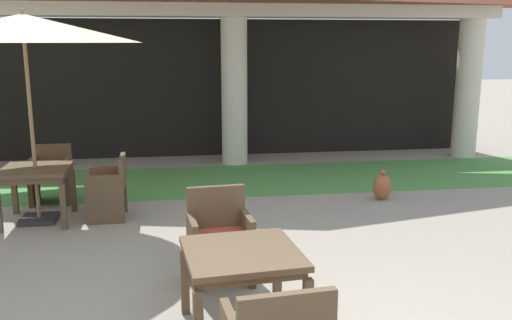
{
  "coord_description": "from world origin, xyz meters",
  "views": [
    {
      "loc": [
        -1.12,
        -3.13,
        2.34
      ],
      "look_at": [
        -0.21,
        3.15,
        0.99
      ],
      "focal_mm": 38.81,
      "sensor_mm": 36.0,
      "label": 1
    }
  ],
  "objects_px": {
    "patio_umbrella_mid_left": "(23,29)",
    "terracotta_urn": "(382,187)",
    "patio_table_near_foreground": "(242,261)",
    "patio_chair_mid_left_north": "(51,175)",
    "patio_table_mid_left": "(36,176)",
    "patio_chair_near_foreground_north": "(220,240)",
    "patio_chair_mid_left_east": "(109,188)"
  },
  "relations": [
    {
      "from": "patio_table_near_foreground",
      "to": "patio_chair_near_foreground_north",
      "type": "height_order",
      "value": "patio_chair_near_foreground_north"
    },
    {
      "from": "patio_chair_mid_left_north",
      "to": "terracotta_urn",
      "type": "distance_m",
      "value": 4.96
    },
    {
      "from": "patio_table_near_foreground",
      "to": "patio_chair_near_foreground_north",
      "type": "bearing_deg",
      "value": 95.64
    },
    {
      "from": "patio_chair_near_foreground_north",
      "to": "patio_umbrella_mid_left",
      "type": "height_order",
      "value": "patio_umbrella_mid_left"
    },
    {
      "from": "patio_chair_near_foreground_north",
      "to": "patio_umbrella_mid_left",
      "type": "xyz_separation_m",
      "value": [
        -2.24,
        2.21,
        2.07
      ]
    },
    {
      "from": "terracotta_urn",
      "to": "patio_chair_near_foreground_north",
      "type": "bearing_deg",
      "value": -136.19
    },
    {
      "from": "patio_table_near_foreground",
      "to": "terracotta_urn",
      "type": "height_order",
      "value": "patio_table_near_foreground"
    },
    {
      "from": "patio_table_near_foreground",
      "to": "patio_chair_mid_left_north",
      "type": "relative_size",
      "value": 1.18
    },
    {
      "from": "patio_chair_near_foreground_north",
      "to": "patio_table_mid_left",
      "type": "distance_m",
      "value": 3.15
    },
    {
      "from": "patio_table_near_foreground",
      "to": "patio_chair_mid_left_north",
      "type": "height_order",
      "value": "patio_chair_mid_left_north"
    },
    {
      "from": "patio_table_near_foreground",
      "to": "patio_table_mid_left",
      "type": "xyz_separation_m",
      "value": [
        -2.34,
        3.24,
        0.02
      ]
    },
    {
      "from": "patio_chair_mid_left_east",
      "to": "patio_chair_mid_left_north",
      "type": "relative_size",
      "value": 1.01
    },
    {
      "from": "patio_table_near_foreground",
      "to": "terracotta_urn",
      "type": "xyz_separation_m",
      "value": [
        2.57,
        3.58,
        -0.41
      ]
    },
    {
      "from": "patio_table_mid_left",
      "to": "patio_umbrella_mid_left",
      "type": "distance_m",
      "value": 1.87
    },
    {
      "from": "patio_table_near_foreground",
      "to": "terracotta_urn",
      "type": "bearing_deg",
      "value": 54.39
    },
    {
      "from": "patio_chair_mid_left_north",
      "to": "patio_umbrella_mid_left",
      "type": "bearing_deg",
      "value": 90.0
    },
    {
      "from": "patio_chair_mid_left_east",
      "to": "terracotta_urn",
      "type": "relative_size",
      "value": 1.82
    },
    {
      "from": "patio_chair_near_foreground_north",
      "to": "terracotta_urn",
      "type": "xyz_separation_m",
      "value": [
        2.67,
        2.56,
        -0.23
      ]
    },
    {
      "from": "patio_chair_mid_left_east",
      "to": "terracotta_urn",
      "type": "xyz_separation_m",
      "value": [
        3.98,
        0.33,
        -0.21
      ]
    },
    {
      "from": "patio_umbrella_mid_left",
      "to": "patio_chair_mid_left_north",
      "type": "xyz_separation_m",
      "value": [
        -0.01,
        0.92,
        -2.09
      ]
    },
    {
      "from": "patio_chair_near_foreground_north",
      "to": "patio_chair_mid_left_east",
      "type": "bearing_deg",
      "value": -65.03
    },
    {
      "from": "patio_chair_mid_left_north",
      "to": "terracotta_urn",
      "type": "relative_size",
      "value": 1.8
    },
    {
      "from": "patio_chair_mid_left_east",
      "to": "terracotta_urn",
      "type": "height_order",
      "value": "patio_chair_mid_left_east"
    },
    {
      "from": "patio_table_near_foreground",
      "to": "patio_chair_near_foreground_north",
      "type": "distance_m",
      "value": 1.04
    },
    {
      "from": "patio_chair_near_foreground_north",
      "to": "patio_table_mid_left",
      "type": "relative_size",
      "value": 1.07
    },
    {
      "from": "patio_table_near_foreground",
      "to": "patio_table_mid_left",
      "type": "distance_m",
      "value": 3.99
    },
    {
      "from": "patio_table_near_foreground",
      "to": "patio_umbrella_mid_left",
      "type": "bearing_deg",
      "value": 125.87
    },
    {
      "from": "patio_umbrella_mid_left",
      "to": "terracotta_urn",
      "type": "bearing_deg",
      "value": 4.04
    },
    {
      "from": "terracotta_urn",
      "to": "patio_table_mid_left",
      "type": "bearing_deg",
      "value": -175.96
    },
    {
      "from": "terracotta_urn",
      "to": "patio_chair_mid_left_north",
      "type": "bearing_deg",
      "value": 173.34
    },
    {
      "from": "patio_table_mid_left",
      "to": "patio_umbrella_mid_left",
      "type": "relative_size",
      "value": 0.3
    },
    {
      "from": "patio_chair_near_foreground_north",
      "to": "terracotta_urn",
      "type": "bearing_deg",
      "value": -141.83
    }
  ]
}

